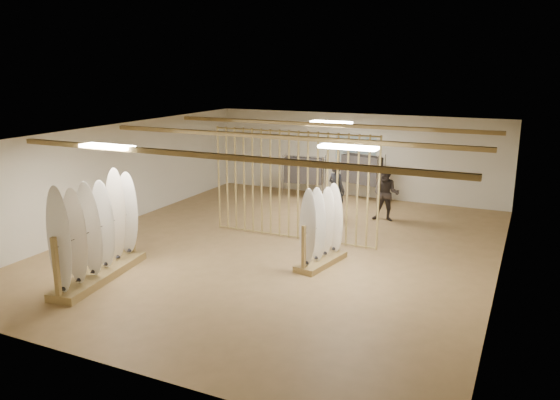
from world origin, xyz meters
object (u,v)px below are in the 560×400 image
at_px(rack_left, 98,245).
at_px(clothing_rack_a, 304,170).
at_px(shopper_b, 386,190).
at_px(rack_right, 321,239).
at_px(clothing_rack_b, 362,170).
at_px(shopper_a, 336,186).

height_order(rack_left, clothing_rack_a, rack_left).
bearing_deg(shopper_b, rack_right, -99.13).
relative_size(rack_right, clothing_rack_a, 1.22).
xyz_separation_m(clothing_rack_b, shopper_a, (-0.06, -2.26, -0.11)).
xyz_separation_m(clothing_rack_a, shopper_a, (1.75, -1.73, -0.03)).
distance_m(rack_left, clothing_rack_a, 8.38).
distance_m(clothing_rack_b, shopper_b, 2.38).
distance_m(rack_left, rack_right, 4.77).
bearing_deg(shopper_b, shopper_a, -171.93).
bearing_deg(rack_right, rack_left, -134.56).
xyz_separation_m(rack_left, clothing_rack_b, (2.95, 8.83, 0.30)).
bearing_deg(shopper_b, clothing_rack_b, 120.21).
distance_m(rack_right, shopper_a, 3.96).
xyz_separation_m(rack_left, rack_right, (3.89, 2.75, -0.14)).
bearing_deg(shopper_a, shopper_b, -141.53).
bearing_deg(rack_right, shopper_b, 94.81).
xyz_separation_m(shopper_a, shopper_b, (1.39, 0.29, -0.04)).
bearing_deg(rack_left, clothing_rack_a, 73.53).
bearing_deg(rack_right, clothing_rack_a, 126.65).
height_order(rack_right, shopper_a, shopper_a).
relative_size(rack_right, shopper_a, 0.97).
relative_size(rack_left, clothing_rack_b, 1.72).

